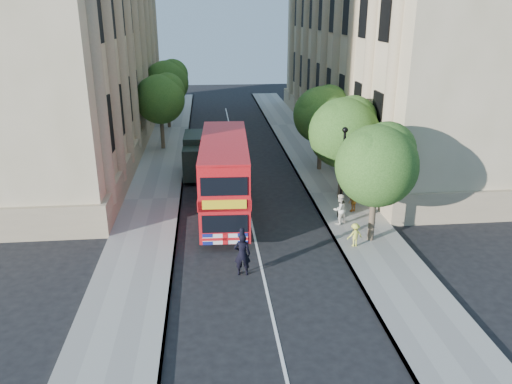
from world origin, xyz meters
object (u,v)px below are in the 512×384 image
object	(u,v)px
lamp_post	(342,177)
woman_pedestrian	(340,209)
police_constable	(242,254)
box_van	(199,157)
double_decker_bus	(225,175)

from	to	relation	value
lamp_post	woman_pedestrian	xyz separation A→B (m)	(-0.28, -0.89, -1.54)
lamp_post	police_constable	bearing A→B (deg)	-136.14
box_van	police_constable	bearing A→B (deg)	-80.84
double_decker_bus	woman_pedestrian	bearing A→B (deg)	-16.41
double_decker_bus	box_van	distance (m)	7.66
box_van	police_constable	size ratio (longest dim) A/B	2.52
box_van	police_constable	world-z (taller)	box_van
lamp_post	woman_pedestrian	bearing A→B (deg)	-107.72
double_decker_bus	box_van	bearing A→B (deg)	104.02
lamp_post	box_van	xyz separation A→B (m)	(-7.90, 8.63, -1.11)
double_decker_bus	woman_pedestrian	xyz separation A→B (m)	(6.09, -2.08, -1.44)
police_constable	woman_pedestrian	size ratio (longest dim) A/B	1.17
police_constable	double_decker_bus	bearing A→B (deg)	-80.23
double_decker_bus	police_constable	size ratio (longest dim) A/B	4.79
lamp_post	woman_pedestrian	distance (m)	1.80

